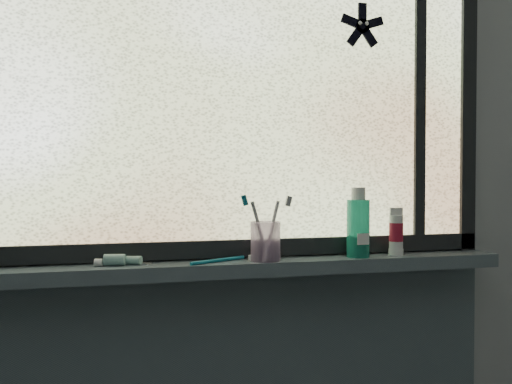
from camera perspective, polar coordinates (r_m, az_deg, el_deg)
The scene contains 12 objects.
wall_back at distance 1.69m, azimuth -2.38°, elevation 1.24°, with size 3.00×0.01×2.50m, color #9EA3A8.
windowsill at distance 1.64m, azimuth -1.81°, elevation -7.57°, with size 1.62×0.14×0.04m, color #47555E.
window_pane at distance 1.69m, azimuth -2.23°, elevation 10.78°, with size 1.50×0.01×1.00m, color silver.
frame_bottom at distance 1.67m, azimuth -2.18°, elevation -5.63°, with size 1.60×0.03×0.05m, color black.
frame_right at distance 2.00m, azimuth 20.35°, elevation 9.23°, with size 0.05×0.03×1.10m, color black.
frame_mullion at distance 1.91m, azimuth 15.97°, elevation 9.66°, with size 0.04×0.03×1.00m, color black.
starfish_sticker at distance 1.84m, azimuth 10.58°, elevation 15.99°, with size 0.15×0.02×0.15m, color black, non-canonical shape.
toothpaste_tube at distance 1.59m, azimuth -13.28°, elevation -6.59°, with size 0.18×0.04×0.03m, color silver, non-canonical shape.
toothbrush_cup at distance 1.62m, azimuth 0.96°, elevation -4.94°, with size 0.08×0.08×0.11m, color #C29ACC.
toothbrush_lying at distance 1.61m, azimuth -3.82°, elevation -6.74°, with size 0.23×0.02×0.02m, color #0E677F, non-canonical shape.
mouthwash_bottle at distance 1.72m, azimuth 10.18°, elevation -2.99°, with size 0.07×0.07×0.17m, color #1FA283.
cream_tube at distance 1.79m, azimuth 13.83°, elevation -3.70°, with size 0.04×0.04×0.10m, color silver.
Camera 1 is at (-0.36, -0.34, 1.26)m, focal length 40.00 mm.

